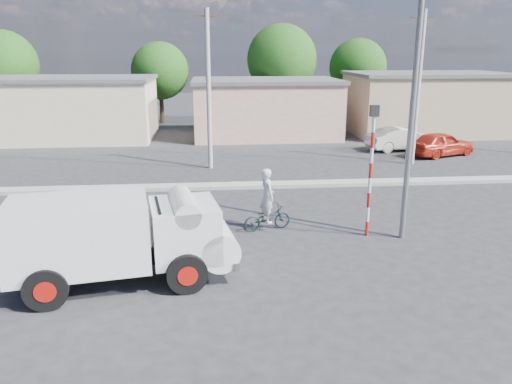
{
  "coord_description": "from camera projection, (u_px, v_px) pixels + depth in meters",
  "views": [
    {
      "loc": [
        -1.94,
        -13.84,
        6.03
      ],
      "look_at": [
        -0.44,
        2.62,
        1.3
      ],
      "focal_mm": 35.0,
      "sensor_mm": 36.0,
      "label": 1
    }
  ],
  "objects": [
    {
      "name": "ground_plane",
      "position": [
        278.0,
        257.0,
        15.08
      ],
      "size": [
        120.0,
        120.0,
        0.0
      ],
      "primitive_type": "plane",
      "color": "#28282B",
      "rests_on": "ground"
    },
    {
      "name": "traffic_pole",
      "position": [
        371.0,
        160.0,
        16.08
      ],
      "size": [
        0.28,
        0.18,
        4.36
      ],
      "color": "red",
      "rests_on": "ground"
    },
    {
      "name": "cyclist",
      "position": [
        267.0,
        204.0,
        17.06
      ],
      "size": [
        0.62,
        0.78,
        1.89
      ],
      "primitive_type": "imported",
      "rotation": [
        0.0,
        0.0,
        1.84
      ],
      "color": "silver",
      "rests_on": "ground"
    },
    {
      "name": "truck",
      "position": [
        124.0,
        236.0,
        13.07
      ],
      "size": [
        6.03,
        3.05,
        2.38
      ],
      "rotation": [
        0.0,
        0.0,
        0.17
      ],
      "color": "black",
      "rests_on": "ground"
    },
    {
      "name": "streetlight",
      "position": [
        409.0,
        86.0,
        15.23
      ],
      "size": [
        2.34,
        0.22,
        9.0
      ],
      "color": "slate",
      "rests_on": "ground"
    },
    {
      "name": "car_cream",
      "position": [
        402.0,
        139.0,
        30.82
      ],
      "size": [
        4.51,
        2.16,
        1.42
      ],
      "primitive_type": "imported",
      "rotation": [
        0.0,
        0.0,
        1.73
      ],
      "color": "beige",
      "rests_on": "ground"
    },
    {
      "name": "tree_row",
      "position": [
        205.0,
        65.0,
        40.95
      ],
      "size": [
        34.13,
        7.32,
        8.1
      ],
      "color": "#38281E",
      "rests_on": "ground"
    },
    {
      "name": "utility_poles",
      "position": [
        311.0,
        89.0,
        25.73
      ],
      "size": [
        35.4,
        0.24,
        8.0
      ],
      "color": "#99968E",
      "rests_on": "ground"
    },
    {
      "name": "median",
      "position": [
        255.0,
        185.0,
        22.72
      ],
      "size": [
        40.0,
        0.8,
        0.16
      ],
      "primitive_type": "cube",
      "color": "#99968E",
      "rests_on": "ground"
    },
    {
      "name": "building_row",
      "position": [
        253.0,
        106.0,
        35.65
      ],
      "size": [
        37.8,
        7.3,
        4.44
      ],
      "color": "beige",
      "rests_on": "ground"
    },
    {
      "name": "car_red",
      "position": [
        441.0,
        144.0,
        29.23
      ],
      "size": [
        4.51,
        3.1,
        1.43
      ],
      "primitive_type": "imported",
      "rotation": [
        0.0,
        0.0,
        1.95
      ],
      "color": "red",
      "rests_on": "ground"
    },
    {
      "name": "bicycle",
      "position": [
        267.0,
        218.0,
        17.2
      ],
      "size": [
        1.78,
        1.02,
        0.89
      ],
      "primitive_type": "imported",
      "rotation": [
        0.0,
        0.0,
        1.84
      ],
      "color": "#172928",
      "rests_on": "ground"
    }
  ]
}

